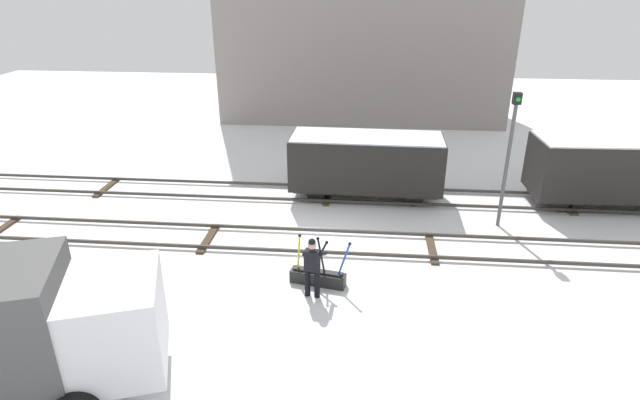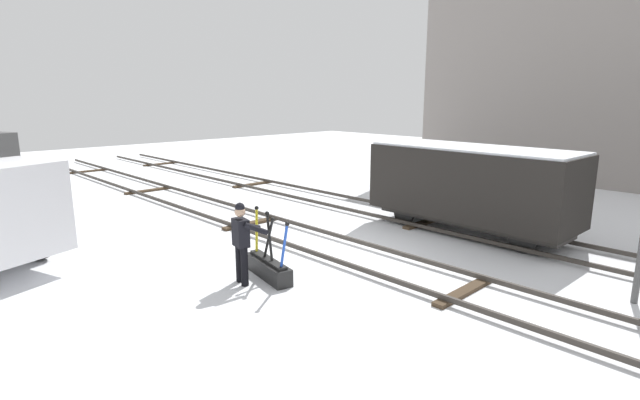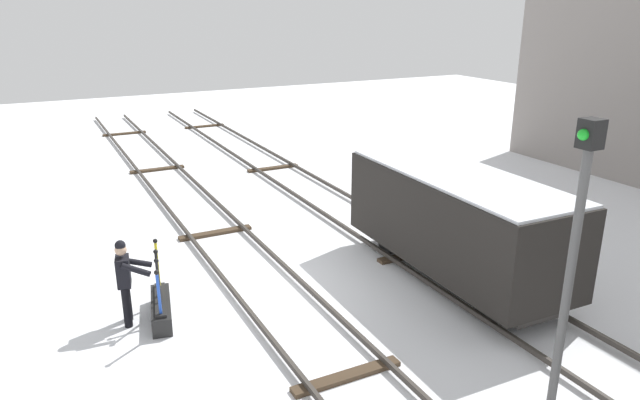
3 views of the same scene
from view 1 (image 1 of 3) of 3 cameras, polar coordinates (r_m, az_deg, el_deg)
ground_plane at (r=16.09m, az=-0.21°, el=-4.95°), size 60.00×60.00×0.00m
track_main_line at (r=16.04m, az=-0.21°, el=-4.62°), size 44.00×1.94×0.18m
track_siding_near at (r=19.50m, az=0.86°, el=0.73°), size 44.00×1.94×0.18m
switch_lever_frame at (r=14.02m, az=-0.21°, el=-8.45°), size 1.68×0.65×1.45m
rail_worker at (r=13.17m, az=-0.85°, el=-7.17°), size 0.62×0.72×1.70m
signal_post at (r=17.32m, az=20.39°, el=5.37°), size 0.24×0.32×4.49m
apartment_building at (r=30.49m, az=4.95°, el=20.92°), size 16.21×5.53×12.59m
freight_car_back_track at (r=20.83m, az=29.39°, el=3.07°), size 5.19×2.30×2.54m
freight_car_mid_siding at (r=18.99m, az=5.16°, el=4.14°), size 5.59×2.16×2.42m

